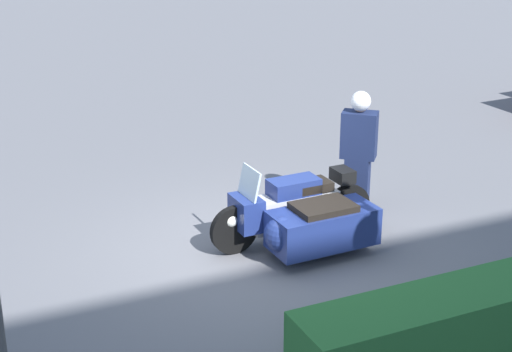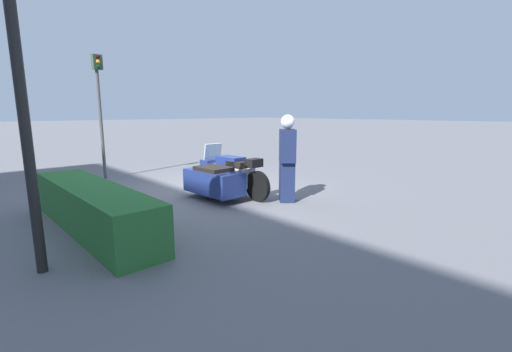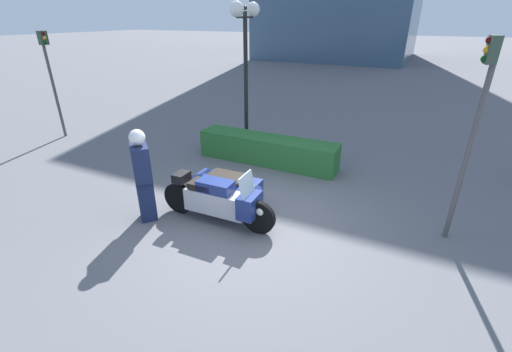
% 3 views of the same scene
% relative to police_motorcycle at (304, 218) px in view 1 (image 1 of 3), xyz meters
% --- Properties ---
extents(ground_plane, '(160.00, 160.00, 0.00)m').
position_rel_police_motorcycle_xyz_m(ground_plane, '(0.62, -0.19, -0.46)').
color(ground_plane, slate).
extents(police_motorcycle, '(2.45, 1.18, 1.16)m').
position_rel_police_motorcycle_xyz_m(police_motorcycle, '(0.00, 0.00, 0.00)').
color(police_motorcycle, black).
rests_on(police_motorcycle, ground).
extents(officer_rider, '(0.59, 0.57, 1.87)m').
position_rel_police_motorcycle_xyz_m(officer_rider, '(-1.34, -0.83, 0.52)').
color(officer_rider, '#192347').
rests_on(officer_rider, ground).
extents(hedge_bush_curbside, '(3.89, 0.77, 0.75)m').
position_rel_police_motorcycle_xyz_m(hedge_bush_curbside, '(-0.40, 2.87, -0.09)').
color(hedge_bush_curbside, '#28662D').
rests_on(hedge_bush_curbside, ground).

